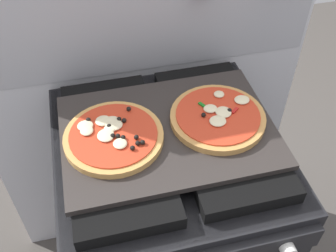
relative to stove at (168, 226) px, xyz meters
name	(u,v)px	position (x,y,z in m)	size (l,w,h in m)	color
kitchen_backsplash	(145,86)	(0.00, 0.34, 0.34)	(1.10, 0.09, 1.55)	silver
stove	(168,226)	(0.00, 0.00, 0.00)	(0.60, 0.64, 0.90)	black
baking_tray	(168,131)	(0.00, 0.00, 0.46)	(0.54, 0.38, 0.02)	#2D2826
pizza_left	(113,136)	(-0.14, 0.00, 0.48)	(0.25, 0.25, 0.03)	tan
pizza_right	(218,118)	(0.13, 0.00, 0.48)	(0.25, 0.25, 0.03)	#C18947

